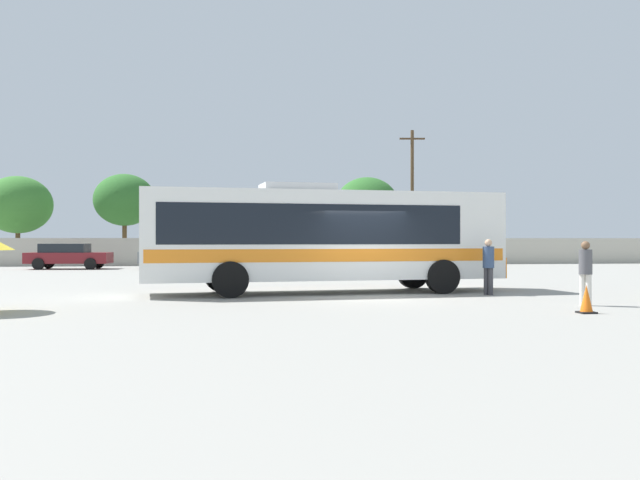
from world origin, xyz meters
TOP-DOWN VIEW (x-y plane):
  - ground_plane at (0.00, 10.00)m, footprint 300.00×300.00m
  - perimeter_wall at (0.00, 25.78)m, footprint 80.00×0.30m
  - coach_bus_white_orange at (-1.22, 1.94)m, footprint 11.32×3.71m
  - attendant_by_bus_door at (3.65, 0.47)m, footprint 0.47×0.47m
  - passenger_waiting_on_apron at (4.79, -3.12)m, footprint 0.46×0.46m
  - parked_car_leftmost_maroon at (-12.74, 21.25)m, footprint 4.61×2.23m
  - parked_car_second_grey at (-6.70, 21.03)m, footprint 4.37×2.22m
  - parked_car_third_black at (0.87, 21.97)m, footprint 4.50×2.17m
  - utility_pole_near at (9.18, 29.05)m, footprint 1.80×0.34m
  - roadside_tree_left at (-18.18, 31.41)m, footprint 4.65×4.65m
  - roadside_tree_midleft at (-10.98, 31.20)m, footprint 4.28×4.28m
  - roadside_tree_midright at (5.91, 29.08)m, footprint 4.39×4.39m
  - roadside_tree_right at (12.22, 29.71)m, footprint 3.23×3.23m
  - traffic_cone_on_apron at (3.88, -4.83)m, footprint 0.36×0.36m

SIDE VIEW (x-z plane):
  - ground_plane at x=0.00m, z-range 0.00..0.00m
  - traffic_cone_on_apron at x=3.88m, z-range -0.01..0.63m
  - parked_car_leftmost_maroon at x=-12.74m, z-range 0.05..1.47m
  - parked_car_second_grey at x=-6.70m, z-range 0.04..1.54m
  - parked_car_third_black at x=0.87m, z-range 0.04..1.56m
  - perimeter_wall at x=0.00m, z-range 0.00..1.74m
  - passenger_waiting_on_apron at x=4.79m, z-range 0.11..1.72m
  - attendant_by_bus_door at x=3.65m, z-range 0.11..1.77m
  - coach_bus_white_orange at x=-1.22m, z-range 0.12..3.48m
  - roadside_tree_right at x=12.22m, z-range 1.07..5.99m
  - roadside_tree_left at x=-18.18m, z-range 1.03..7.05m
  - roadside_tree_midright at x=5.91m, z-range 1.14..7.17m
  - roadside_tree_midleft at x=-10.98m, z-range 1.29..7.53m
  - utility_pole_near at x=9.18m, z-range 0.19..9.60m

